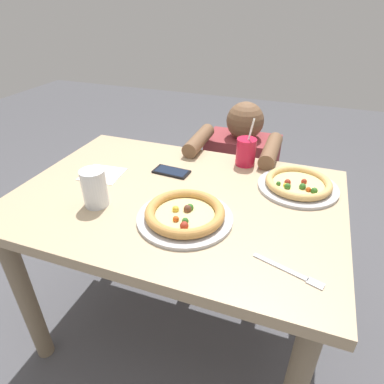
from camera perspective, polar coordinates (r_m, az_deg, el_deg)
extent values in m
plane|color=#4C4C51|center=(1.75, -2.06, -21.87)|extent=(8.00, 8.00, 0.00)
cube|color=tan|center=(1.24, -2.69, -1.35)|extent=(1.20, 0.84, 0.04)
cylinder|color=#89765B|center=(1.53, -26.74, -15.97)|extent=(0.07, 0.07, 0.71)
cylinder|color=#89765B|center=(1.91, -13.02, -2.65)|extent=(0.07, 0.07, 0.71)
cylinder|color=#89765B|center=(1.67, 19.38, -9.50)|extent=(0.07, 0.07, 0.71)
cylinder|color=#B7B7BC|center=(1.10, -1.23, -4.47)|extent=(0.32, 0.32, 0.01)
cylinder|color=#E5CC7F|center=(1.09, -1.23, -4.00)|extent=(0.20, 0.20, 0.01)
torus|color=#C68C47|center=(1.09, -1.24, -3.50)|extent=(0.27, 0.27, 0.03)
sphere|color=maroon|center=(1.03, -1.35, -5.83)|extent=(0.03, 0.03, 0.03)
sphere|color=#2D6623|center=(1.05, -1.18, -5.02)|extent=(0.02, 0.02, 0.02)
sphere|color=brown|center=(1.10, -0.77, -2.90)|extent=(0.03, 0.03, 0.03)
sphere|color=gold|center=(1.10, -2.85, -2.94)|extent=(0.02, 0.02, 0.02)
sphere|color=#BF4C19|center=(1.06, -2.80, -4.68)|extent=(0.02, 0.02, 0.02)
sphere|color=#2D6623|center=(1.11, -0.35, -2.66)|extent=(0.02, 0.02, 0.02)
cylinder|color=#B7B7BC|center=(1.33, 17.77, 0.85)|extent=(0.30, 0.30, 0.01)
cylinder|color=#E5CC7F|center=(1.33, 17.85, 1.25)|extent=(0.19, 0.19, 0.01)
torus|color=tan|center=(1.32, 17.91, 1.59)|extent=(0.25, 0.25, 0.03)
sphere|color=#2D6623|center=(1.28, 20.37, 0.21)|extent=(0.02, 0.02, 0.02)
sphere|color=#2D6623|center=(1.29, 18.55, 0.90)|extent=(0.03, 0.03, 0.03)
sphere|color=#BF4C19|center=(1.28, 19.46, 0.41)|extent=(0.02, 0.02, 0.02)
sphere|color=maroon|center=(1.30, 16.18, 1.64)|extent=(0.02, 0.02, 0.02)
sphere|color=maroon|center=(1.33, 18.78, 1.75)|extent=(0.02, 0.02, 0.02)
sphere|color=#2D6623|center=(1.29, 14.71, 1.43)|extent=(0.02, 0.02, 0.02)
sphere|color=#2D6623|center=(1.28, 16.17, 0.96)|extent=(0.02, 0.02, 0.02)
sphere|color=gold|center=(1.29, 15.83, 1.13)|extent=(0.02, 0.02, 0.02)
cylinder|color=red|center=(1.44, 9.28, 6.85)|extent=(0.08, 0.08, 0.12)
cylinder|color=white|center=(1.41, 10.13, 10.32)|extent=(0.03, 0.02, 0.11)
cylinder|color=silver|center=(1.19, -16.48, 0.66)|extent=(0.09, 0.09, 0.14)
cube|color=white|center=(1.15, -17.02, 2.18)|extent=(0.03, 0.03, 0.03)
cube|color=white|center=(1.16, -17.26, 1.92)|extent=(0.03, 0.03, 0.02)
cube|color=white|center=(1.42, -15.19, 2.99)|extent=(0.17, 0.16, 0.00)
cube|color=silver|center=(0.96, 14.91, -12.35)|extent=(0.16, 0.06, 0.00)
cube|color=silver|center=(0.95, 20.54, -14.59)|extent=(0.05, 0.04, 0.00)
cube|color=black|center=(1.38, -3.56, 3.51)|extent=(0.15, 0.08, 0.01)
cube|color=#192338|center=(1.38, -3.57, 3.68)|extent=(0.14, 0.07, 0.00)
cylinder|color=#333847|center=(2.04, 7.75, -4.09)|extent=(0.31, 0.31, 0.45)
cube|color=maroon|center=(1.85, 8.55, 5.21)|extent=(0.38, 0.22, 0.29)
sphere|color=brown|center=(1.76, 9.16, 12.05)|extent=(0.19, 0.19, 0.19)
cylinder|color=brown|center=(1.61, 1.21, 8.94)|extent=(0.07, 0.28, 0.07)
cylinder|color=brown|center=(1.54, 13.47, 7.00)|extent=(0.07, 0.28, 0.07)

